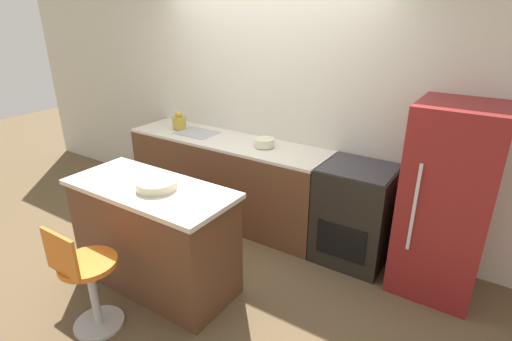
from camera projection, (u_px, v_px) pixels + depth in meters
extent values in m
plane|color=brown|center=(236.00, 236.00, 4.24)|extent=(14.00, 14.00, 0.00)
cube|color=beige|center=(270.00, 104.00, 4.25)|extent=(8.00, 0.06, 2.60)
cube|color=brown|center=(227.00, 180.00, 4.50)|extent=(2.33, 0.61, 0.90)
cube|color=beige|center=(226.00, 141.00, 4.32)|extent=(2.33, 0.61, 0.03)
cube|color=#9EA3A8|center=(197.00, 133.00, 4.52)|extent=(0.44, 0.33, 0.01)
cube|color=brown|center=(155.00, 238.00, 3.38)|extent=(1.39, 0.60, 0.89)
cube|color=beige|center=(149.00, 189.00, 3.20)|extent=(1.45, 0.64, 0.04)
cube|color=black|center=(355.00, 214.00, 3.73)|extent=(0.65, 0.61, 0.93)
cube|color=black|center=(341.00, 242.00, 3.55)|extent=(0.45, 0.01, 0.33)
cube|color=#333338|center=(360.00, 167.00, 3.55)|extent=(0.62, 0.58, 0.01)
cube|color=maroon|center=(446.00, 202.00, 3.21)|extent=(0.65, 0.64, 1.61)
cube|color=silver|center=(414.00, 208.00, 3.03)|extent=(0.02, 0.02, 0.73)
cylinder|color=#B7B7BC|center=(99.00, 323.00, 3.07)|extent=(0.37, 0.37, 0.02)
cylinder|color=#B7B7BC|center=(94.00, 296.00, 2.97)|extent=(0.06, 0.06, 0.54)
cylinder|color=orange|center=(88.00, 264.00, 2.86)|extent=(0.41, 0.41, 0.04)
cube|color=orange|center=(60.00, 255.00, 2.65)|extent=(0.35, 0.02, 0.32)
cylinder|color=#B29333|center=(179.00, 122.00, 4.64)|extent=(0.15, 0.15, 0.14)
sphere|color=#B29333|center=(179.00, 114.00, 4.60)|extent=(0.09, 0.09, 0.09)
cylinder|color=beige|center=(264.00, 142.00, 4.06)|extent=(0.20, 0.20, 0.08)
cylinder|color=beige|center=(157.00, 184.00, 3.14)|extent=(0.32, 0.32, 0.07)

